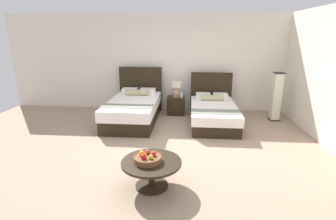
{
  "coord_description": "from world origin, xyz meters",
  "views": [
    {
      "loc": [
        0.37,
        -4.73,
        2.17
      ],
      "look_at": [
        -0.04,
        0.45,
        0.64
      ],
      "focal_mm": 27.65,
      "sensor_mm": 36.0,
      "label": 1
    }
  ],
  "objects_px": {
    "bed_near_window": "(134,109)",
    "vase": "(181,95)",
    "nightstand": "(176,105)",
    "floor_lamp_corner": "(276,97)",
    "coffee_table": "(152,167)",
    "fruit_bowl": "(148,158)",
    "table_lamp": "(176,87)",
    "bed_near_corner": "(213,112)"
  },
  "relations": [
    {
      "from": "bed_near_window",
      "to": "vase",
      "type": "bearing_deg",
      "value": 27.98
    },
    {
      "from": "nightstand",
      "to": "floor_lamp_corner",
      "type": "relative_size",
      "value": 0.39
    },
    {
      "from": "vase",
      "to": "coffee_table",
      "type": "relative_size",
      "value": 0.17
    },
    {
      "from": "coffee_table",
      "to": "fruit_bowl",
      "type": "distance_m",
      "value": 0.17
    },
    {
      "from": "coffee_table",
      "to": "bed_near_window",
      "type": "bearing_deg",
      "value": 106.39
    },
    {
      "from": "table_lamp",
      "to": "fruit_bowl",
      "type": "bearing_deg",
      "value": -93.59
    },
    {
      "from": "coffee_table",
      "to": "bed_near_corner",
      "type": "bearing_deg",
      "value": 68.92
    },
    {
      "from": "bed_near_corner",
      "to": "table_lamp",
      "type": "height_order",
      "value": "bed_near_corner"
    },
    {
      "from": "nightstand",
      "to": "table_lamp",
      "type": "xyz_separation_m",
      "value": [
        -0.0,
        0.02,
        0.52
      ]
    },
    {
      "from": "bed_near_corner",
      "to": "nightstand",
      "type": "bearing_deg",
      "value": 145.27
    },
    {
      "from": "table_lamp",
      "to": "fruit_bowl",
      "type": "xyz_separation_m",
      "value": [
        -0.23,
        -3.7,
        -0.3
      ]
    },
    {
      "from": "fruit_bowl",
      "to": "floor_lamp_corner",
      "type": "xyz_separation_m",
      "value": [
        2.83,
        3.35,
        0.16
      ]
    },
    {
      "from": "bed_near_window",
      "to": "fruit_bowl",
      "type": "bearing_deg",
      "value": -74.63
    },
    {
      "from": "bed_near_corner",
      "to": "fruit_bowl",
      "type": "distance_m",
      "value": 3.25
    },
    {
      "from": "nightstand",
      "to": "fruit_bowl",
      "type": "relative_size",
      "value": 1.2
    },
    {
      "from": "bed_near_corner",
      "to": "floor_lamp_corner",
      "type": "bearing_deg",
      "value": 11.74
    },
    {
      "from": "bed_near_window",
      "to": "coffee_table",
      "type": "bearing_deg",
      "value": -73.61
    },
    {
      "from": "bed_near_window",
      "to": "bed_near_corner",
      "type": "relative_size",
      "value": 1.07
    },
    {
      "from": "bed_near_window",
      "to": "nightstand",
      "type": "height_order",
      "value": "bed_near_window"
    },
    {
      "from": "vase",
      "to": "coffee_table",
      "type": "xyz_separation_m",
      "value": [
        -0.33,
        -3.62,
        -0.25
      ]
    },
    {
      "from": "nightstand",
      "to": "floor_lamp_corner",
      "type": "xyz_separation_m",
      "value": [
        2.6,
        -0.34,
        0.38
      ]
    },
    {
      "from": "fruit_bowl",
      "to": "floor_lamp_corner",
      "type": "height_order",
      "value": "floor_lamp_corner"
    },
    {
      "from": "vase",
      "to": "fruit_bowl",
      "type": "distance_m",
      "value": 3.66
    },
    {
      "from": "bed_near_window",
      "to": "floor_lamp_corner",
      "type": "xyz_separation_m",
      "value": [
        3.66,
        0.34,
        0.3
      ]
    },
    {
      "from": "bed_near_window",
      "to": "bed_near_corner",
      "type": "distance_m",
      "value": 2.03
    },
    {
      "from": "bed_near_window",
      "to": "floor_lamp_corner",
      "type": "bearing_deg",
      "value": 5.37
    },
    {
      "from": "bed_near_corner",
      "to": "fruit_bowl",
      "type": "bearing_deg",
      "value": -111.82
    },
    {
      "from": "bed_near_window",
      "to": "bed_near_corner",
      "type": "height_order",
      "value": "bed_near_window"
    },
    {
      "from": "bed_near_window",
      "to": "coffee_table",
      "type": "xyz_separation_m",
      "value": [
        0.88,
        -2.98,
        -0.01
      ]
    },
    {
      "from": "nightstand",
      "to": "coffee_table",
      "type": "bearing_deg",
      "value": -92.81
    },
    {
      "from": "nightstand",
      "to": "table_lamp",
      "type": "height_order",
      "value": "table_lamp"
    },
    {
      "from": "bed_near_corner",
      "to": "nightstand",
      "type": "height_order",
      "value": "bed_near_corner"
    },
    {
      "from": "vase",
      "to": "coffee_table",
      "type": "height_order",
      "value": "vase"
    },
    {
      "from": "floor_lamp_corner",
      "to": "nightstand",
      "type": "bearing_deg",
      "value": 172.64
    },
    {
      "from": "table_lamp",
      "to": "coffee_table",
      "type": "xyz_separation_m",
      "value": [
        -0.18,
        -3.68,
        -0.45
      ]
    },
    {
      "from": "vase",
      "to": "floor_lamp_corner",
      "type": "height_order",
      "value": "floor_lamp_corner"
    },
    {
      "from": "nightstand",
      "to": "table_lamp",
      "type": "distance_m",
      "value": 0.52
    },
    {
      "from": "table_lamp",
      "to": "coffee_table",
      "type": "distance_m",
      "value": 3.72
    },
    {
      "from": "vase",
      "to": "table_lamp",
      "type": "bearing_deg",
      "value": 157.72
    },
    {
      "from": "coffee_table",
      "to": "floor_lamp_corner",
      "type": "relative_size",
      "value": 0.7
    },
    {
      "from": "table_lamp",
      "to": "vase",
      "type": "bearing_deg",
      "value": -22.28
    },
    {
      "from": "coffee_table",
      "to": "floor_lamp_corner",
      "type": "distance_m",
      "value": 4.35
    }
  ]
}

